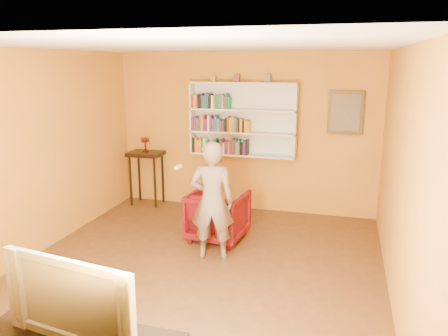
{
  "coord_description": "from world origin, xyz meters",
  "views": [
    {
      "loc": [
        1.67,
        -4.74,
        2.52
      ],
      "look_at": [
        0.12,
        0.75,
        1.14
      ],
      "focal_mm": 35.0,
      "sensor_mm": 36.0,
      "label": 1
    }
  ],
  "objects": [
    {
      "name": "armchair",
      "position": [
        -0.04,
        1.01,
        0.36
      ],
      "size": [
        0.86,
        0.88,
        0.72
      ],
      "primitive_type": "imported",
      "rotation": [
        0.0,
        0.0,
        3.03
      ],
      "color": "#4A050D",
      "rests_on": "ground"
    },
    {
      "name": "console_table",
      "position": [
        -1.75,
        2.25,
        0.8
      ],
      "size": [
        0.59,
        0.45,
        0.97
      ],
      "color": "black",
      "rests_on": "ground"
    },
    {
      "name": "books_row_lower",
      "position": [
        -0.38,
        2.3,
        1.13
      ],
      "size": [
        0.97,
        0.19,
        0.27
      ],
      "color": "black",
      "rests_on": "bookshelf"
    },
    {
      "name": "ornament_right",
      "position": [
        0.41,
        2.35,
        2.28
      ],
      "size": [
        0.09,
        0.09,
        0.12
      ],
      "primitive_type": "cube",
      "color": "slate",
      "rests_on": "bookshelf"
    },
    {
      "name": "framed_painting",
      "position": [
        1.65,
        2.46,
        1.75
      ],
      "size": [
        0.55,
        0.05,
        0.7
      ],
      "color": "#4F3516",
      "rests_on": "room_shell"
    },
    {
      "name": "television",
      "position": [
        -0.13,
        -2.25,
        0.87
      ],
      "size": [
        1.14,
        0.31,
        0.65
      ],
      "primitive_type": "imported",
      "rotation": [
        0.0,
        0.0,
        -0.15
      ],
      "color": "black",
      "rests_on": "tv_cabinet"
    },
    {
      "name": "room_shell",
      "position": [
        0.0,
        0.0,
        1.02
      ],
      "size": [
        5.3,
        5.8,
        2.88
      ],
      "color": "#4F3219",
      "rests_on": "ground"
    },
    {
      "name": "books_row_upper",
      "position": [
        -0.54,
        2.3,
        1.89
      ],
      "size": [
        0.66,
        0.19,
        0.25
      ],
      "color": "#A5192C",
      "rests_on": "bookshelf"
    },
    {
      "name": "person",
      "position": [
        0.07,
        0.37,
        0.79
      ],
      "size": [
        0.63,
        0.47,
        1.57
      ],
      "primitive_type": "imported",
      "rotation": [
        0.0,
        0.0,
        3.32
      ],
      "color": "#725F53",
      "rests_on": "ground"
    },
    {
      "name": "ruby_lustre",
      "position": [
        -1.75,
        2.25,
        1.16
      ],
      "size": [
        0.16,
        0.16,
        0.26
      ],
      "color": "maroon",
      "rests_on": "console_table"
    },
    {
      "name": "game_remote",
      "position": [
        -0.25,
        0.03,
        1.3
      ],
      "size": [
        0.04,
        0.15,
        0.04
      ],
      "primitive_type": "cube",
      "color": "white",
      "rests_on": "person"
    },
    {
      "name": "bookshelf",
      "position": [
        0.0,
        2.41,
        1.59
      ],
      "size": [
        1.8,
        0.29,
        1.23
      ],
      "color": "white",
      "rests_on": "room_shell"
    },
    {
      "name": "ornament_left",
      "position": [
        -0.51,
        2.35,
        2.26
      ],
      "size": [
        0.07,
        0.07,
        0.1
      ],
      "primitive_type": "cube",
      "color": "#B68734",
      "rests_on": "bookshelf"
    },
    {
      "name": "books_row_middle",
      "position": [
        -0.38,
        2.3,
        1.51
      ],
      "size": [
        0.99,
        0.19,
        0.27
      ],
      "color": "#A5192C",
      "rests_on": "bookshelf"
    },
    {
      "name": "ornament_centre",
      "position": [
        -0.1,
        2.35,
        2.27
      ],
      "size": [
        0.09,
        0.09,
        0.12
      ],
      "primitive_type": "cube",
      "color": "maroon",
      "rests_on": "bookshelf"
    }
  ]
}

